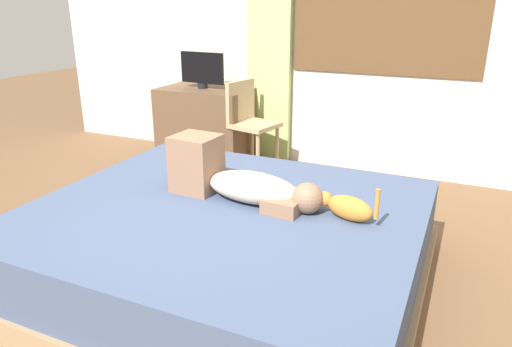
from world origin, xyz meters
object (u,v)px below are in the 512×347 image
at_px(cat, 347,207).
at_px(chair_by_desk, 249,119).
at_px(tv_monitor, 202,70).
at_px(cup, 229,86).
at_px(bed, 226,245).
at_px(desk, 206,125).
at_px(person_lying, 237,180).

xyz_separation_m(cat, chair_by_desk, (-1.36, 1.67, -0.02)).
distance_m(tv_monitor, chair_by_desk, 0.71).
distance_m(cup, chair_by_desk, 0.38).
distance_m(bed, desk, 2.31).
bearing_deg(bed, desk, 122.92).
height_order(bed, cat, cat).
relative_size(bed, cat, 6.23).
bearing_deg(desk, tv_monitor, 180.00).
distance_m(desk, cup, 0.51).
relative_size(person_lying, desk, 1.05).
relative_size(cup, chair_by_desk, 0.11).
relative_size(person_lying, chair_by_desk, 1.09).
height_order(tv_monitor, chair_by_desk, tv_monitor).
bearing_deg(cup, bed, -63.03).
bearing_deg(tv_monitor, cat, -43.00).
bearing_deg(desk, cat, -43.33).
distance_m(person_lying, desk, 2.19).
xyz_separation_m(person_lying, chair_by_desk, (-0.72, 1.66, -0.07)).
xyz_separation_m(cup, chair_by_desk, (0.25, -0.08, -0.28)).
distance_m(person_lying, cup, 2.00).
relative_size(desk, cup, 9.58).
distance_m(person_lying, chair_by_desk, 1.81).
distance_m(bed, chair_by_desk, 1.96).
relative_size(cat, cup, 3.72).
height_order(desk, cup, cup).
bearing_deg(cup, chair_by_desk, -17.41).
height_order(bed, cup, cup).
bearing_deg(person_lying, chair_by_desk, 113.32).
bearing_deg(cup, cat, -47.33).
height_order(person_lying, tv_monitor, tv_monitor).
xyz_separation_m(bed, chair_by_desk, (-0.71, 1.81, 0.28)).
relative_size(person_lying, cup, 10.01).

